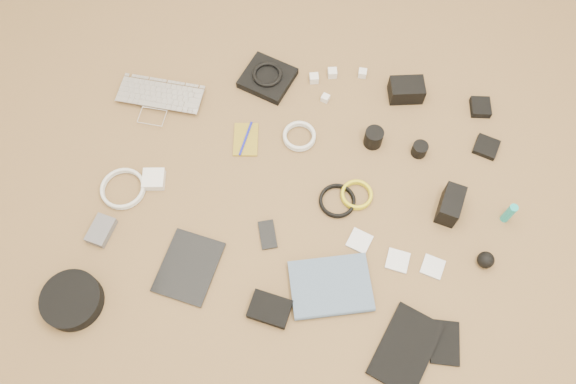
# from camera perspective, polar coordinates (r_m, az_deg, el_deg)

# --- Properties ---
(laptop) EXTENTS (0.33, 0.24, 0.02)m
(laptop) POSITION_cam_1_polar(r_m,az_deg,el_deg) (2.10, -13.14, 8.59)
(laptop) COLOR silver
(laptop) RESTS_ON ground
(headphone_pouch) EXTENTS (0.22, 0.22, 0.03)m
(headphone_pouch) POSITION_cam_1_polar(r_m,az_deg,el_deg) (2.12, -2.09, 11.49)
(headphone_pouch) COLOR black
(headphone_pouch) RESTS_ON ground
(headphones) EXTENTS (0.13, 0.13, 0.01)m
(headphones) POSITION_cam_1_polar(r_m,az_deg,el_deg) (2.10, -2.11, 11.86)
(headphones) COLOR black
(headphones) RESTS_ON headphone_pouch
(charger_a) EXTENTS (0.04, 0.04, 0.03)m
(charger_a) POSITION_cam_1_polar(r_m,az_deg,el_deg) (2.12, 2.66, 11.47)
(charger_a) COLOR white
(charger_a) RESTS_ON ground
(charger_b) EXTENTS (0.04, 0.04, 0.03)m
(charger_b) POSITION_cam_1_polar(r_m,az_deg,el_deg) (2.14, 4.53, 11.96)
(charger_b) COLOR white
(charger_b) RESTS_ON ground
(charger_c) EXTENTS (0.03, 0.03, 0.03)m
(charger_c) POSITION_cam_1_polar(r_m,az_deg,el_deg) (2.15, 7.57, 11.88)
(charger_c) COLOR white
(charger_c) RESTS_ON ground
(charger_d) EXTENTS (0.03, 0.03, 0.02)m
(charger_d) POSITION_cam_1_polar(r_m,az_deg,el_deg) (2.07, 3.82, 9.49)
(charger_d) COLOR white
(charger_d) RESTS_ON ground
(dslr_camera) EXTENTS (0.13, 0.10, 0.07)m
(dslr_camera) POSITION_cam_1_polar(r_m,az_deg,el_deg) (2.10, 11.93, 10.10)
(dslr_camera) COLOR black
(dslr_camera) RESTS_ON ground
(lens_pouch) EXTENTS (0.07, 0.08, 0.03)m
(lens_pouch) POSITION_cam_1_polar(r_m,az_deg,el_deg) (2.16, 18.96, 8.16)
(lens_pouch) COLOR black
(lens_pouch) RESTS_ON ground
(notebook_olive) EXTENTS (0.10, 0.14, 0.01)m
(notebook_olive) POSITION_cam_1_polar(r_m,az_deg,el_deg) (1.99, -4.31, 5.34)
(notebook_olive) COLOR olive
(notebook_olive) RESTS_ON ground
(pen_blue) EXTENTS (0.03, 0.14, 0.01)m
(pen_blue) POSITION_cam_1_polar(r_m,az_deg,el_deg) (1.98, -4.32, 5.45)
(pen_blue) COLOR #161AB5
(pen_blue) RESTS_ON notebook_olive
(cable_white_a) EXTENTS (0.14, 0.14, 0.01)m
(cable_white_a) POSITION_cam_1_polar(r_m,az_deg,el_deg) (1.99, 1.15, 5.59)
(cable_white_a) COLOR silver
(cable_white_a) RESTS_ON ground
(lens_a) EXTENTS (0.08, 0.08, 0.07)m
(lens_a) POSITION_cam_1_polar(r_m,az_deg,el_deg) (1.97, 8.69, 5.48)
(lens_a) COLOR black
(lens_a) RESTS_ON ground
(lens_b) EXTENTS (0.06, 0.06, 0.05)m
(lens_b) POSITION_cam_1_polar(r_m,az_deg,el_deg) (1.99, 13.22, 4.24)
(lens_b) COLOR black
(lens_b) RESTS_ON ground
(card_reader) EXTENTS (0.10, 0.10, 0.02)m
(card_reader) POSITION_cam_1_polar(r_m,az_deg,el_deg) (2.08, 19.50, 4.34)
(card_reader) COLOR black
(card_reader) RESTS_ON ground
(power_brick) EXTENTS (0.08, 0.08, 0.03)m
(power_brick) POSITION_cam_1_polar(r_m,az_deg,el_deg) (1.95, -13.48, 1.28)
(power_brick) COLOR white
(power_brick) RESTS_ON ground
(cable_white_b) EXTENTS (0.19, 0.19, 0.01)m
(cable_white_b) POSITION_cam_1_polar(r_m,az_deg,el_deg) (1.97, -16.37, 0.25)
(cable_white_b) COLOR silver
(cable_white_b) RESTS_ON ground
(cable_black) EXTENTS (0.14, 0.14, 0.01)m
(cable_black) POSITION_cam_1_polar(r_m,az_deg,el_deg) (1.88, 5.01, -0.96)
(cable_black) COLOR black
(cable_black) RESTS_ON ground
(cable_yellow) EXTENTS (0.13, 0.13, 0.01)m
(cable_yellow) POSITION_cam_1_polar(r_m,az_deg,el_deg) (1.90, 6.96, -0.35)
(cable_yellow) COLOR gold
(cable_yellow) RESTS_ON ground
(flash) EXTENTS (0.09, 0.13, 0.09)m
(flash) POSITION_cam_1_polar(r_m,az_deg,el_deg) (1.90, 16.16, -1.27)
(flash) COLOR black
(flash) RESTS_ON ground
(lens_cleaner) EXTENTS (0.03, 0.03, 0.09)m
(lens_cleaner) POSITION_cam_1_polar(r_m,az_deg,el_deg) (1.95, 21.54, -2.01)
(lens_cleaner) COLOR teal
(lens_cleaner) RESTS_ON ground
(battery_charger) EXTENTS (0.09, 0.11, 0.03)m
(battery_charger) POSITION_cam_1_polar(r_m,az_deg,el_deg) (1.92, -18.46, -3.72)
(battery_charger) COLOR #57565B
(battery_charger) RESTS_ON ground
(tablet) EXTENTS (0.21, 0.25, 0.01)m
(tablet) POSITION_cam_1_polar(r_m,az_deg,el_deg) (1.82, -10.04, -7.51)
(tablet) COLOR black
(tablet) RESTS_ON ground
(phone) EXTENTS (0.08, 0.11, 0.01)m
(phone) POSITION_cam_1_polar(r_m,az_deg,el_deg) (1.83, -2.09, -4.35)
(phone) COLOR black
(phone) RESTS_ON ground
(filter_case_left) EXTENTS (0.09, 0.09, 0.01)m
(filter_case_left) POSITION_cam_1_polar(r_m,az_deg,el_deg) (1.84, 7.27, -4.97)
(filter_case_left) COLOR silver
(filter_case_left) RESTS_ON ground
(filter_case_mid) EXTENTS (0.08, 0.08, 0.01)m
(filter_case_mid) POSITION_cam_1_polar(r_m,az_deg,el_deg) (1.83, 11.07, -6.86)
(filter_case_mid) COLOR silver
(filter_case_mid) RESTS_ON ground
(filter_case_right) EXTENTS (0.08, 0.08, 0.01)m
(filter_case_right) POSITION_cam_1_polar(r_m,az_deg,el_deg) (1.85, 14.48, -7.38)
(filter_case_right) COLOR silver
(filter_case_right) RESTS_ON ground
(air_blower) EXTENTS (0.07, 0.07, 0.05)m
(air_blower) POSITION_cam_1_polar(r_m,az_deg,el_deg) (1.88, 19.45, -6.52)
(air_blower) COLOR black
(air_blower) RESTS_ON ground
(headphone_case) EXTENTS (0.20, 0.20, 0.05)m
(headphone_case) POSITION_cam_1_polar(r_m,az_deg,el_deg) (1.86, -21.09, -10.22)
(headphone_case) COLOR black
(headphone_case) RESTS_ON ground
(drive_case) EXTENTS (0.14, 0.11, 0.03)m
(drive_case) POSITION_cam_1_polar(r_m,az_deg,el_deg) (1.75, -1.86, -11.80)
(drive_case) COLOR black
(drive_case) RESTS_ON ground
(paperback) EXTENTS (0.28, 0.24, 0.02)m
(paperback) POSITION_cam_1_polar(r_m,az_deg,el_deg) (1.75, 4.82, -12.43)
(paperback) COLOR #485E7A
(paperback) RESTS_ON ground
(notebook_black_a) EXTENTS (0.23, 0.28, 0.02)m
(notebook_black_a) POSITION_cam_1_polar(r_m,az_deg,el_deg) (1.77, 11.86, -15.34)
(notebook_black_a) COLOR black
(notebook_black_a) RESTS_ON ground
(notebook_black_b) EXTENTS (0.09, 0.13, 0.01)m
(notebook_black_b) POSITION_cam_1_polar(r_m,az_deg,el_deg) (1.80, 15.64, -14.51)
(notebook_black_b) COLOR black
(notebook_black_b) RESTS_ON ground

